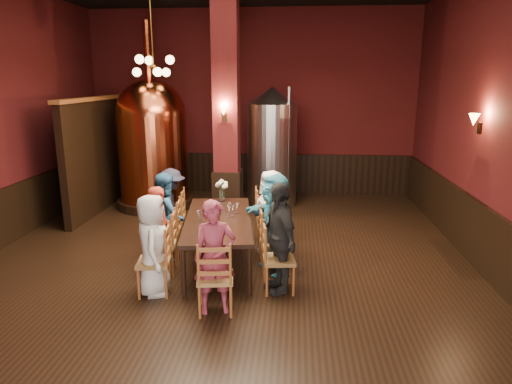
# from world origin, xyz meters

# --- Properties ---
(room) EXTENTS (10.00, 10.02, 4.50)m
(room) POSITION_xyz_m (0.00, 0.00, 2.25)
(room) COLOR black
(room) RESTS_ON ground
(wainscot_right) EXTENTS (0.08, 9.90, 1.00)m
(wainscot_right) POSITION_xyz_m (3.96, 0.00, 0.50)
(wainscot_right) COLOR black
(wainscot_right) RESTS_ON ground
(wainscot_back) EXTENTS (7.90, 0.08, 1.00)m
(wainscot_back) POSITION_xyz_m (0.00, 4.96, 0.50)
(wainscot_back) COLOR black
(wainscot_back) RESTS_ON ground
(column) EXTENTS (0.58, 0.58, 4.50)m
(column) POSITION_xyz_m (-0.30, 2.80, 2.25)
(column) COLOR #480F13
(column) RESTS_ON ground
(partition) EXTENTS (0.22, 3.50, 2.40)m
(partition) POSITION_xyz_m (-3.20, 3.20, 1.20)
(partition) COLOR black
(partition) RESTS_ON ground
(pendant_cluster) EXTENTS (0.90, 0.90, 1.70)m
(pendant_cluster) POSITION_xyz_m (-1.80, 2.90, 3.10)
(pendant_cluster) COLOR #A57226
(pendant_cluster) RESTS_ON room
(sconce_wall) EXTENTS (0.20, 0.20, 0.36)m
(sconce_wall) POSITION_xyz_m (3.90, 0.80, 2.20)
(sconce_wall) COLOR black
(sconce_wall) RESTS_ON room
(sconce_column) EXTENTS (0.20, 0.20, 0.36)m
(sconce_column) POSITION_xyz_m (-0.30, 2.50, 2.20)
(sconce_column) COLOR black
(sconce_column) RESTS_ON column
(dining_table) EXTENTS (1.32, 2.51, 0.75)m
(dining_table) POSITION_xyz_m (-0.07, 0.25, 0.69)
(dining_table) COLOR black
(dining_table) RESTS_ON ground
(chair_0) EXTENTS (0.52, 0.52, 0.92)m
(chair_0) POSITION_xyz_m (-0.77, -0.86, 0.46)
(chair_0) COLOR #965026
(chair_0) RESTS_ON ground
(person_0) EXTENTS (0.59, 0.76, 1.39)m
(person_0) POSITION_xyz_m (-0.77, -0.86, 0.69)
(person_0) COLOR silver
(person_0) RESTS_ON ground
(chair_1) EXTENTS (0.52, 0.52, 0.92)m
(chair_1) POSITION_xyz_m (-0.87, -0.19, 0.46)
(chair_1) COLOR #965026
(chair_1) RESTS_ON ground
(person_1) EXTENTS (0.50, 0.58, 1.34)m
(person_1) POSITION_xyz_m (-0.87, -0.19, 0.67)
(person_1) COLOR maroon
(person_1) RESTS_ON ground
(chair_2) EXTENTS (0.52, 0.52, 0.92)m
(chair_2) POSITION_xyz_m (-0.96, 0.46, 0.46)
(chair_2) COLOR #965026
(chair_2) RESTS_ON ground
(person_2) EXTENTS (0.58, 0.76, 1.41)m
(person_2) POSITION_xyz_m (-0.96, 0.46, 0.70)
(person_2) COLOR #295F88
(person_2) RESTS_ON ground
(chair_3) EXTENTS (0.52, 0.52, 0.92)m
(chair_3) POSITION_xyz_m (-1.05, 1.12, 0.46)
(chair_3) COLOR #965026
(chair_3) RESTS_ON ground
(person_3) EXTENTS (0.63, 0.93, 1.34)m
(person_3) POSITION_xyz_m (-1.05, 1.12, 0.67)
(person_3) COLOR black
(person_3) RESTS_ON ground
(chair_4) EXTENTS (0.52, 0.52, 0.92)m
(chair_4) POSITION_xyz_m (0.91, -0.62, 0.46)
(chair_4) COLOR #965026
(chair_4) RESTS_ON ground
(person_4) EXTENTS (0.70, 0.98, 1.54)m
(person_4) POSITION_xyz_m (0.91, -0.62, 0.77)
(person_4) COLOR black
(person_4) RESTS_ON ground
(chair_5) EXTENTS (0.52, 0.52, 0.92)m
(chair_5) POSITION_xyz_m (0.82, 0.04, 0.46)
(chair_5) COLOR #965026
(chair_5) RESTS_ON ground
(person_5) EXTENTS (1.05, 1.46, 1.52)m
(person_5) POSITION_xyz_m (0.82, 0.04, 0.76)
(person_5) COLOR teal
(person_5) RESTS_ON ground
(chair_6) EXTENTS (0.52, 0.52, 0.92)m
(chair_6) POSITION_xyz_m (0.73, 0.69, 0.46)
(chair_6) COLOR #965026
(chair_6) RESTS_ON ground
(person_6) EXTENTS (0.71, 0.83, 1.43)m
(person_6) POSITION_xyz_m (0.73, 0.69, 0.71)
(person_6) COLOR white
(person_6) RESTS_ON ground
(chair_7) EXTENTS (0.52, 0.52, 0.92)m
(chair_7) POSITION_xyz_m (0.64, 1.36, 0.46)
(chair_7) COLOR #965026
(chair_7) RESTS_ON ground
(person_7) EXTENTS (0.48, 0.69, 1.29)m
(person_7) POSITION_xyz_m (0.64, 1.36, 0.65)
(person_7) COLOR #191932
(person_7) RESTS_ON ground
(chair_8) EXTENTS (0.52, 0.52, 0.92)m
(chair_8) POSITION_xyz_m (0.14, -1.28, 0.46)
(chair_8) COLOR #965026
(chair_8) RESTS_ON ground
(person_8) EXTENTS (0.60, 0.48, 1.44)m
(person_8) POSITION_xyz_m (0.14, -1.28, 0.72)
(person_8) COLOR maroon
(person_8) RESTS_ON ground
(copper_kettle) EXTENTS (1.83, 1.83, 4.04)m
(copper_kettle) POSITION_xyz_m (-2.07, 3.43, 1.47)
(copper_kettle) COLOR black
(copper_kettle) RESTS_ON ground
(steel_vessel) EXTENTS (1.17, 1.17, 2.69)m
(steel_vessel) POSITION_xyz_m (0.58, 3.77, 1.34)
(steel_vessel) COLOR #B2B2B7
(steel_vessel) RESTS_ON ground
(rose_vase) EXTENTS (0.23, 0.23, 0.39)m
(rose_vase) POSITION_xyz_m (-0.17, 1.25, 1.00)
(rose_vase) COLOR white
(rose_vase) RESTS_ON dining_table
(wine_glass_0) EXTENTS (0.07, 0.07, 0.17)m
(wine_glass_0) POSITION_xyz_m (-0.33, 0.05, 0.83)
(wine_glass_0) COLOR white
(wine_glass_0) RESTS_ON dining_table
(wine_glass_1) EXTENTS (0.07, 0.07, 0.17)m
(wine_glass_1) POSITION_xyz_m (0.06, 0.54, 0.83)
(wine_glass_1) COLOR white
(wine_glass_1) RESTS_ON dining_table
(wine_glass_2) EXTENTS (0.07, 0.07, 0.17)m
(wine_glass_2) POSITION_xyz_m (0.19, 0.52, 0.83)
(wine_glass_2) COLOR white
(wine_glass_2) RESTS_ON dining_table
(wine_glass_3) EXTENTS (0.07, 0.07, 0.17)m
(wine_glass_3) POSITION_xyz_m (-0.22, -0.12, 0.83)
(wine_glass_3) COLOR white
(wine_glass_3) RESTS_ON dining_table
(wine_glass_4) EXTENTS (0.07, 0.07, 0.17)m
(wine_glass_4) POSITION_xyz_m (0.09, 0.31, 0.83)
(wine_glass_4) COLOR white
(wine_glass_4) RESTS_ON dining_table
(wine_glass_5) EXTENTS (0.07, 0.07, 0.17)m
(wine_glass_5) POSITION_xyz_m (0.14, 0.37, 0.83)
(wine_glass_5) COLOR white
(wine_glass_5) RESTS_ON dining_table
(wine_glass_6) EXTENTS (0.07, 0.07, 0.17)m
(wine_glass_6) POSITION_xyz_m (-0.00, -0.08, 0.83)
(wine_glass_6) COLOR white
(wine_glass_6) RESTS_ON dining_table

